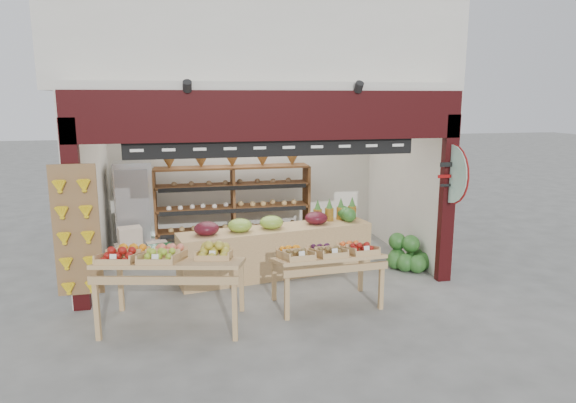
{
  "coord_description": "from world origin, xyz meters",
  "views": [
    {
      "loc": [
        -1.36,
        -8.24,
        2.9
      ],
      "look_at": [
        0.37,
        -0.2,
        1.23
      ],
      "focal_mm": 32.0,
      "sensor_mm": 36.0,
      "label": 1
    }
  ],
  "objects_px": {
    "back_shelving": "(233,189)",
    "cardboard_stack": "(142,249)",
    "refrigerator": "(135,207)",
    "watermelon_pile": "(409,256)",
    "display_table_left": "(163,259)",
    "display_table_right": "(327,254)",
    "mid_counter": "(276,249)"
  },
  "relations": [
    {
      "from": "refrigerator",
      "to": "watermelon_pile",
      "type": "height_order",
      "value": "refrigerator"
    },
    {
      "from": "back_shelving",
      "to": "refrigerator",
      "type": "xyz_separation_m",
      "value": [
        -1.86,
        -0.01,
        -0.28
      ]
    },
    {
      "from": "cardboard_stack",
      "to": "mid_counter",
      "type": "xyz_separation_m",
      "value": [
        2.22,
        -1.16,
        0.2
      ]
    },
    {
      "from": "cardboard_stack",
      "to": "display_table_left",
      "type": "bearing_deg",
      "value": -80.47
    },
    {
      "from": "back_shelving",
      "to": "cardboard_stack",
      "type": "bearing_deg",
      "value": -158.39
    },
    {
      "from": "back_shelving",
      "to": "display_table_left",
      "type": "xyz_separation_m",
      "value": [
        -1.26,
        -3.39,
        -0.28
      ]
    },
    {
      "from": "mid_counter",
      "to": "watermelon_pile",
      "type": "relative_size",
      "value": 4.09
    },
    {
      "from": "cardboard_stack",
      "to": "watermelon_pile",
      "type": "height_order",
      "value": "cardboard_stack"
    },
    {
      "from": "display_table_right",
      "to": "watermelon_pile",
      "type": "distance_m",
      "value": 2.29
    },
    {
      "from": "back_shelving",
      "to": "cardboard_stack",
      "type": "relative_size",
      "value": 2.9
    },
    {
      "from": "cardboard_stack",
      "to": "display_table_left",
      "type": "height_order",
      "value": "display_table_left"
    },
    {
      "from": "back_shelving",
      "to": "cardboard_stack",
      "type": "xyz_separation_m",
      "value": [
        -1.71,
        -0.68,
        -0.91
      ]
    },
    {
      "from": "cardboard_stack",
      "to": "mid_counter",
      "type": "bearing_deg",
      "value": -27.59
    },
    {
      "from": "display_table_left",
      "to": "display_table_right",
      "type": "bearing_deg",
      "value": 4.39
    },
    {
      "from": "refrigerator",
      "to": "display_table_right",
      "type": "bearing_deg",
      "value": -52.28
    },
    {
      "from": "cardboard_stack",
      "to": "watermelon_pile",
      "type": "relative_size",
      "value": 1.3
    },
    {
      "from": "display_table_left",
      "to": "watermelon_pile",
      "type": "height_order",
      "value": "display_table_left"
    },
    {
      "from": "back_shelving",
      "to": "refrigerator",
      "type": "height_order",
      "value": "back_shelving"
    },
    {
      "from": "display_table_left",
      "to": "cardboard_stack",
      "type": "bearing_deg",
      "value": 99.53
    },
    {
      "from": "mid_counter",
      "to": "watermelon_pile",
      "type": "xyz_separation_m",
      "value": [
        2.31,
        -0.14,
        -0.23
      ]
    },
    {
      "from": "display_table_left",
      "to": "display_table_right",
      "type": "distance_m",
      "value": 2.23
    },
    {
      "from": "cardboard_stack",
      "to": "watermelon_pile",
      "type": "xyz_separation_m",
      "value": [
        4.53,
        -1.3,
        -0.03
      ]
    },
    {
      "from": "back_shelving",
      "to": "mid_counter",
      "type": "xyz_separation_m",
      "value": [
        0.51,
        -1.84,
        -0.71
      ]
    },
    {
      "from": "display_table_left",
      "to": "watermelon_pile",
      "type": "bearing_deg",
      "value": 19.09
    },
    {
      "from": "mid_counter",
      "to": "cardboard_stack",
      "type": "bearing_deg",
      "value": 152.41
    },
    {
      "from": "refrigerator",
      "to": "cardboard_stack",
      "type": "xyz_separation_m",
      "value": [
        0.15,
        -0.66,
        -0.63
      ]
    },
    {
      "from": "refrigerator",
      "to": "display_table_left",
      "type": "xyz_separation_m",
      "value": [
        0.6,
        -3.38,
        0.0
      ]
    },
    {
      "from": "display_table_left",
      "to": "watermelon_pile",
      "type": "relative_size",
      "value": 2.44
    },
    {
      "from": "watermelon_pile",
      "to": "mid_counter",
      "type": "bearing_deg",
      "value": 176.49
    },
    {
      "from": "refrigerator",
      "to": "display_table_right",
      "type": "distance_m",
      "value": 4.27
    },
    {
      "from": "refrigerator",
      "to": "display_table_left",
      "type": "height_order",
      "value": "refrigerator"
    },
    {
      "from": "mid_counter",
      "to": "watermelon_pile",
      "type": "bearing_deg",
      "value": -3.51
    }
  ]
}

